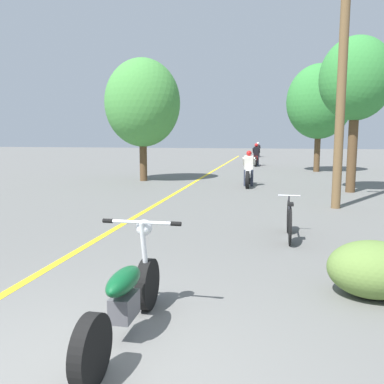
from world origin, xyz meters
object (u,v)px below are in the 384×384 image
object	(u,v)px
roadside_tree_right_near	(356,80)
motorcycle_rider_far	(258,151)
roadside_tree_right_far	(319,102)
roadside_tree_left	(142,103)
motorcycle_foreground	(126,297)
motorcycle_rider_mid	(256,157)
bicycle_parked	(289,220)
utility_pole	(342,80)
motorcycle_rider_lead	(249,173)

from	to	relation	value
roadside_tree_right_near	motorcycle_rider_far	world-z (taller)	roadside_tree_right_near
roadside_tree_right_far	roadside_tree_right_near	bearing A→B (deg)	-87.70
roadside_tree_left	motorcycle_rider_far	xyz separation A→B (m)	(4.13, 21.04, -2.82)
motorcycle_foreground	roadside_tree_left	bearing A→B (deg)	107.35
motorcycle_rider_mid	motorcycle_rider_far	xyz separation A→B (m)	(-0.32, 11.26, -0.04)
motorcycle_rider_mid	bicycle_parked	distance (m)	18.90
motorcycle_rider_mid	motorcycle_rider_far	size ratio (longest dim) A/B	1.02
motorcycle_rider_far	roadside_tree_left	bearing A→B (deg)	-101.12
roadside_tree_right_far	bicycle_parked	world-z (taller)	roadside_tree_right_far
roadside_tree_right_far	bicycle_parked	distance (m)	15.73
motorcycle_foreground	utility_pole	bearing A→B (deg)	68.78
motorcycle_rider_lead	motorcycle_rider_far	distance (m)	22.07
roadside_tree_left	motorcycle_rider_mid	xyz separation A→B (m)	(4.46, 9.78, -2.78)
utility_pole	motorcycle_rider_lead	world-z (taller)	utility_pole
motorcycle_foreground	bicycle_parked	size ratio (longest dim) A/B	1.25
roadside_tree_left	motorcycle_foreground	size ratio (longest dim) A/B	2.54
utility_pole	motorcycle_rider_far	xyz separation A→B (m)	(-3.12, 26.49, -2.89)
bicycle_parked	utility_pole	bearing A→B (deg)	69.20
motorcycle_rider_lead	motorcycle_rider_far	world-z (taller)	motorcycle_rider_lead
roadside_tree_right_near	motorcycle_rider_mid	world-z (taller)	roadside_tree_right_near
bicycle_parked	roadside_tree_right_near	bearing A→B (deg)	71.57
utility_pole	motorcycle_foreground	world-z (taller)	utility_pole
roadside_tree_right_far	motorcycle_rider_lead	xyz separation A→B (m)	(-3.26, -7.19, -3.23)
utility_pole	bicycle_parked	bearing A→B (deg)	-110.80
motorcycle_rider_far	roadside_tree_right_near	bearing A→B (deg)	-79.98
motorcycle_rider_lead	motorcycle_rider_mid	xyz separation A→B (m)	(-0.17, 10.81, 0.03)
motorcycle_rider_lead	bicycle_parked	distance (m)	8.14
roadside_tree_right_far	motorcycle_foreground	bearing A→B (deg)	-100.75
roadside_tree_right_far	motorcycle_rider_far	size ratio (longest dim) A/B	2.91
roadside_tree_right_far	motorcycle_rider_mid	size ratio (longest dim) A/B	2.84
utility_pole	motorcycle_foreground	xyz separation A→B (m)	(-3.08, -7.92, -2.99)
roadside_tree_right_far	roadside_tree_left	bearing A→B (deg)	-142.01
roadside_tree_left	bicycle_parked	bearing A→B (deg)	-57.04
utility_pole	motorcycle_rider_far	distance (m)	26.83
utility_pole	motorcycle_rider_far	world-z (taller)	utility_pole
roadside_tree_right_far	motorcycle_rider_far	xyz separation A→B (m)	(-3.75, 14.88, -3.24)
roadside_tree_right_near	roadside_tree_right_far	distance (m)	8.22
roadside_tree_left	motorcycle_rider_lead	size ratio (longest dim) A/B	2.51
utility_pole	roadside_tree_right_far	size ratio (longest dim) A/B	1.15
motorcycle_foreground	bicycle_parked	xyz separation A→B (m)	(1.70, 4.30, -0.05)
roadside_tree_right_far	bicycle_parked	bearing A→B (deg)	-97.50
roadside_tree_right_far	roadside_tree_left	world-z (taller)	roadside_tree_right_far
roadside_tree_right_far	motorcycle_rider_far	distance (m)	15.68
motorcycle_rider_far	bicycle_parked	size ratio (longest dim) A/B	1.20
utility_pole	motorcycle_rider_mid	size ratio (longest dim) A/B	3.28
utility_pole	bicycle_parked	size ratio (longest dim) A/B	4.03
utility_pole	roadside_tree_right_near	xyz separation A→B (m)	(0.96, 3.39, 0.42)
roadside_tree_left	motorcycle_rider_far	distance (m)	21.62
roadside_tree_right_far	motorcycle_rider_lead	world-z (taller)	roadside_tree_right_far
motorcycle_rider_mid	roadside_tree_left	bearing A→B (deg)	-114.50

